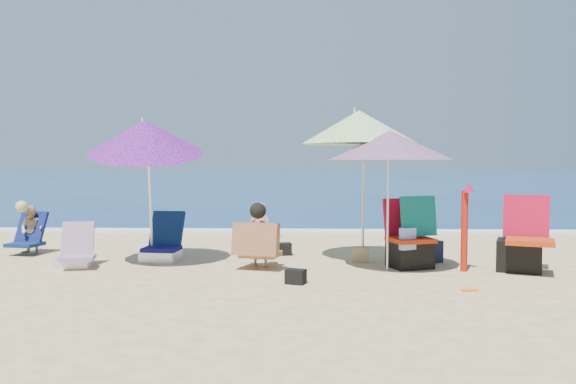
{
  "coord_description": "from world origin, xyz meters",
  "views": [
    {
      "loc": [
        -0.02,
        -7.44,
        1.54
      ],
      "look_at": [
        -0.3,
        1.0,
        1.1
      ],
      "focal_mm": 35.4,
      "sensor_mm": 36.0,
      "label": 1
    }
  ],
  "objects_px": {
    "umbrella_turquoise": "(390,145)",
    "person_left": "(30,229)",
    "umbrella_blue": "(145,137)",
    "camp_chair_left": "(521,249)",
    "umbrella_striped": "(359,127)",
    "chair_navy": "(163,247)",
    "furled_umbrella": "(465,223)",
    "person_center": "(259,236)",
    "camp_chair_right": "(410,242)",
    "chair_rainbow": "(75,255)"
  },
  "relations": [
    {
      "from": "umbrella_turquoise",
      "to": "person_left",
      "type": "height_order",
      "value": "umbrella_turquoise"
    },
    {
      "from": "umbrella_blue",
      "to": "camp_chair_left",
      "type": "xyz_separation_m",
      "value": [
        5.43,
        -0.28,
        -1.6
      ]
    },
    {
      "from": "umbrella_striped",
      "to": "chair_navy",
      "type": "relative_size",
      "value": 3.16
    },
    {
      "from": "umbrella_striped",
      "to": "umbrella_blue",
      "type": "bearing_deg",
      "value": -172.71
    },
    {
      "from": "umbrella_turquoise",
      "to": "chair_navy",
      "type": "distance_m",
      "value": 3.87
    },
    {
      "from": "furled_umbrella",
      "to": "person_center",
      "type": "relative_size",
      "value": 1.3
    },
    {
      "from": "umbrella_turquoise",
      "to": "umbrella_blue",
      "type": "bearing_deg",
      "value": 175.32
    },
    {
      "from": "umbrella_turquoise",
      "to": "person_center",
      "type": "distance_m",
      "value": 2.28
    },
    {
      "from": "chair_navy",
      "to": "person_center",
      "type": "height_order",
      "value": "person_center"
    },
    {
      "from": "camp_chair_right",
      "to": "person_left",
      "type": "relative_size",
      "value": 1.17
    },
    {
      "from": "camp_chair_right",
      "to": "umbrella_turquoise",
      "type": "bearing_deg",
      "value": -148.96
    },
    {
      "from": "furled_umbrella",
      "to": "camp_chair_left",
      "type": "relative_size",
      "value": 1.18
    },
    {
      "from": "umbrella_turquoise",
      "to": "camp_chair_left",
      "type": "bearing_deg",
      "value": 0.3
    },
    {
      "from": "camp_chair_left",
      "to": "person_center",
      "type": "bearing_deg",
      "value": 178.81
    },
    {
      "from": "umbrella_blue",
      "to": "person_center",
      "type": "distance_m",
      "value": 2.24
    },
    {
      "from": "chair_rainbow",
      "to": "camp_chair_right",
      "type": "distance_m",
      "value": 4.93
    },
    {
      "from": "person_left",
      "to": "camp_chair_right",
      "type": "bearing_deg",
      "value": -9.92
    },
    {
      "from": "umbrella_striped",
      "to": "furled_umbrella",
      "type": "bearing_deg",
      "value": -27.52
    },
    {
      "from": "camp_chair_right",
      "to": "person_center",
      "type": "height_order",
      "value": "camp_chair_right"
    },
    {
      "from": "furled_umbrella",
      "to": "chair_rainbow",
      "type": "relative_size",
      "value": 1.75
    },
    {
      "from": "furled_umbrella",
      "to": "person_left",
      "type": "relative_size",
      "value": 1.4
    },
    {
      "from": "camp_chair_right",
      "to": "chair_navy",
      "type": "bearing_deg",
      "value": 171.73
    },
    {
      "from": "chair_navy",
      "to": "camp_chair_right",
      "type": "height_order",
      "value": "camp_chair_right"
    },
    {
      "from": "umbrella_striped",
      "to": "camp_chair_right",
      "type": "bearing_deg",
      "value": -35.01
    },
    {
      "from": "camp_chair_right",
      "to": "umbrella_blue",
      "type": "bearing_deg",
      "value": 178.72
    },
    {
      "from": "umbrella_striped",
      "to": "umbrella_blue",
      "type": "height_order",
      "value": "umbrella_striped"
    },
    {
      "from": "umbrella_blue",
      "to": "camp_chair_right",
      "type": "xyz_separation_m",
      "value": [
        3.91,
        -0.09,
        -1.53
      ]
    },
    {
      "from": "camp_chair_left",
      "to": "person_center",
      "type": "xyz_separation_m",
      "value": [
        -3.73,
        0.08,
        0.15
      ]
    },
    {
      "from": "chair_navy",
      "to": "person_left",
      "type": "height_order",
      "value": "person_left"
    },
    {
      "from": "umbrella_turquoise",
      "to": "person_center",
      "type": "relative_size",
      "value": 2.12
    },
    {
      "from": "umbrella_striped",
      "to": "person_left",
      "type": "bearing_deg",
      "value": 173.91
    },
    {
      "from": "umbrella_turquoise",
      "to": "umbrella_blue",
      "type": "xyz_separation_m",
      "value": [
        -3.57,
        0.29,
        0.14
      ]
    },
    {
      "from": "umbrella_striped",
      "to": "furled_umbrella",
      "type": "height_order",
      "value": "umbrella_striped"
    },
    {
      "from": "chair_rainbow",
      "to": "umbrella_blue",
      "type": "bearing_deg",
      "value": 9.97
    },
    {
      "from": "chair_rainbow",
      "to": "camp_chair_left",
      "type": "height_order",
      "value": "camp_chair_left"
    },
    {
      "from": "person_center",
      "to": "furled_umbrella",
      "type": "bearing_deg",
      "value": -2.58
    },
    {
      "from": "camp_chair_left",
      "to": "furled_umbrella",
      "type": "bearing_deg",
      "value": -176.15
    },
    {
      "from": "umbrella_turquoise",
      "to": "camp_chair_right",
      "type": "distance_m",
      "value": 1.45
    },
    {
      "from": "umbrella_striped",
      "to": "person_center",
      "type": "relative_size",
      "value": 2.45
    },
    {
      "from": "umbrella_turquoise",
      "to": "camp_chair_left",
      "type": "xyz_separation_m",
      "value": [
        1.87,
        0.01,
        -1.46
      ]
    },
    {
      "from": "umbrella_turquoise",
      "to": "chair_navy",
      "type": "relative_size",
      "value": 2.74
    },
    {
      "from": "umbrella_striped",
      "to": "person_left",
      "type": "relative_size",
      "value": 2.62
    },
    {
      "from": "chair_navy",
      "to": "camp_chair_right",
      "type": "xyz_separation_m",
      "value": [
        3.79,
        -0.55,
        0.18
      ]
    },
    {
      "from": "camp_chair_left",
      "to": "person_center",
      "type": "distance_m",
      "value": 3.74
    },
    {
      "from": "umbrella_striped",
      "to": "camp_chair_right",
      "type": "xyz_separation_m",
      "value": [
        0.71,
        -0.5,
        -1.7
      ]
    },
    {
      "from": "umbrella_turquoise",
      "to": "person_center",
      "type": "height_order",
      "value": "umbrella_turquoise"
    },
    {
      "from": "furled_umbrella",
      "to": "camp_chair_left",
      "type": "distance_m",
      "value": 0.89
    },
    {
      "from": "umbrella_blue",
      "to": "camp_chair_right",
      "type": "relative_size",
      "value": 2.21
    },
    {
      "from": "chair_navy",
      "to": "umbrella_blue",
      "type": "bearing_deg",
      "value": -104.63
    },
    {
      "from": "umbrella_striped",
      "to": "camp_chair_right",
      "type": "height_order",
      "value": "umbrella_striped"
    }
  ]
}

